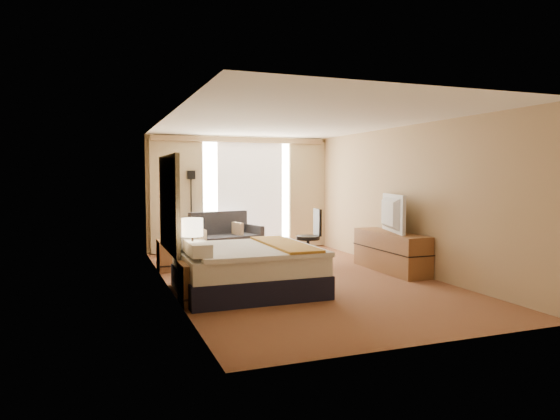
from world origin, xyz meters
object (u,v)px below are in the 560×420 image
object	(u,v)px
nightstand_left	(197,283)
television	(387,213)
media_dresser	(391,252)
lamp_left	(192,228)
floor_lamp	(191,195)
loveseat	(225,241)
bed	(247,268)
desk_chair	(311,239)
nightstand_right	(171,255)
lamp_right	(171,218)

from	to	relation	value
nightstand_left	television	bearing A→B (deg)	16.99
media_dresser	lamp_left	distance (m)	3.94
nightstand_left	television	xyz separation A→B (m)	(3.65, 1.12, 0.76)
floor_lamp	loveseat	bearing A→B (deg)	-40.08
media_dresser	lamp_left	world-z (taller)	lamp_left
nightstand_left	bed	world-z (taller)	bed
nightstand_left	bed	size ratio (longest dim) A/B	0.28
nightstand_left	desk_chair	world-z (taller)	desk_chair
nightstand_left	floor_lamp	xyz separation A→B (m)	(0.72, 4.35, 1.01)
nightstand_right	bed	distance (m)	2.25
desk_chair	lamp_left	size ratio (longest dim) A/B	1.79
lamp_right	nightstand_right	bearing A→B (deg)	-113.97
floor_lamp	lamp_right	distance (m)	1.97
nightstand_left	bed	bearing A→B (deg)	26.29
floor_lamp	lamp_left	xyz separation A→B (m)	(-0.77, -4.31, -0.27)
nightstand_right	media_dresser	bearing A→B (deg)	-21.40
loveseat	lamp_left	size ratio (longest dim) A/B	2.74
bed	nightstand_right	bearing A→B (deg)	111.08
nightstand_right	loveseat	xyz separation A→B (m)	(1.34, 1.33, 0.03)
desk_chair	television	size ratio (longest dim) A/B	0.91
bed	desk_chair	world-z (taller)	desk_chair
lamp_left	bed	bearing A→B (deg)	22.71
lamp_left	television	bearing A→B (deg)	16.20
media_dresser	lamp_right	bearing A→B (deg)	158.01
floor_lamp	television	distance (m)	4.37
media_dresser	television	size ratio (longest dim) A/B	1.52
nightstand_right	loveseat	distance (m)	1.89
lamp_right	desk_chair	bearing A→B (deg)	-6.58
bed	television	distance (m)	3.01
media_dresser	bed	size ratio (longest dim) A/B	0.91
lamp_left	lamp_right	size ratio (longest dim) A/B	1.14
nightstand_right	desk_chair	bearing A→B (deg)	-5.75
lamp_left	loveseat	bearing A→B (deg)	69.84
media_dresser	television	bearing A→B (deg)	127.53
loveseat	television	world-z (taller)	television
media_dresser	floor_lamp	xyz separation A→B (m)	(-2.98, 3.30, 0.94)
bed	television	world-z (taller)	television
loveseat	lamp_right	distance (m)	1.96
media_dresser	loveseat	distance (m)	3.64
nightstand_right	bed	bearing A→B (deg)	-68.92
media_dresser	floor_lamp	bearing A→B (deg)	132.08
nightstand_right	desk_chair	distance (m)	2.68
floor_lamp	lamp_right	xyz separation A→B (m)	(-0.70, -1.81, -0.33)
nightstand_left	television	world-z (taller)	television
desk_chair	television	xyz separation A→B (m)	(0.99, -1.12, 0.56)
nightstand_left	floor_lamp	bearing A→B (deg)	80.60
media_dresser	floor_lamp	size ratio (longest dim) A/B	0.99
nightstand_left	floor_lamp	distance (m)	4.52
floor_lamp	television	bearing A→B (deg)	-47.83
nightstand_left	loveseat	xyz separation A→B (m)	(1.34, 3.83, 0.03)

